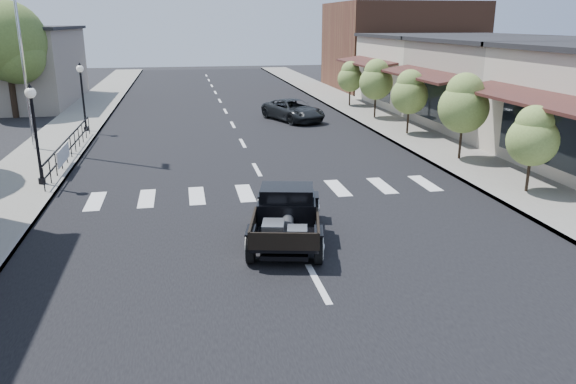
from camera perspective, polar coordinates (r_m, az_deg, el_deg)
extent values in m
plane|color=black|center=(15.15, 0.37, -4.40)|extent=(120.00, 120.00, 0.00)
cube|color=black|center=(29.49, -5.27, 6.12)|extent=(14.00, 80.00, 0.02)
cube|color=gray|center=(29.92, -21.76, 5.27)|extent=(3.00, 80.00, 0.15)
cube|color=gray|center=(31.43, 10.44, 6.71)|extent=(3.00, 80.00, 0.15)
cube|color=#A19887|center=(32.34, 22.94, 9.85)|extent=(10.00, 9.00, 4.50)
cube|color=beige|center=(40.12, 15.86, 11.66)|extent=(10.00, 9.00, 4.50)
cube|color=brown|center=(49.38, 11.30, 14.30)|extent=(11.00, 10.00, 7.00)
imported|color=black|center=(32.54, 0.53, 8.28)|extent=(3.50, 4.82, 1.22)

